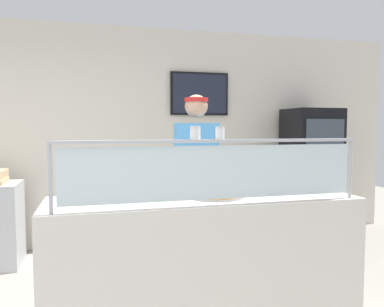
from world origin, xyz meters
The scene contains 10 objects.
ground_plane centered at (1.13, 1.00, 0.00)m, with size 12.00×12.00×0.00m, color gray.
shop_rear_unit centered at (1.13, 2.51, 1.36)m, with size 6.65×0.13×2.70m.
serving_counter centered at (1.13, 0.33, 0.47)m, with size 2.25×0.66×0.95m, color silver.
sneeze_guard centered at (1.13, 0.06, 1.23)m, with size 2.08×0.06×0.43m.
pizza_tray centered at (1.22, 0.35, 0.97)m, with size 0.43×0.43×0.04m.
pizza_server centered at (1.25, 0.33, 0.99)m, with size 0.07×0.28×0.01m, color #ADAFB7.
parmesan_shaker centered at (0.99, 0.06, 1.42)m, with size 0.07×0.07×0.09m.
pepper_flake_shaker centered at (1.15, 0.06, 1.42)m, with size 0.06×0.06×0.08m.
worker_figure centered at (1.27, 1.04, 1.01)m, with size 0.41×0.50×1.76m.
drink_fridge centered at (3.09, 2.06, 0.85)m, with size 0.62×0.60×1.70m.
Camera 1 is at (0.35, -2.28, 1.47)m, focal length 35.29 mm.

